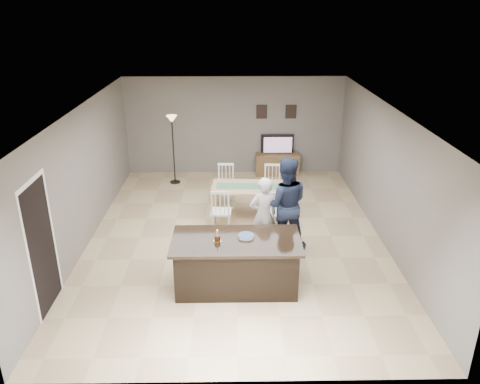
{
  "coord_description": "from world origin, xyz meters",
  "views": [
    {
      "loc": [
        -0.05,
        -8.67,
        4.57
      ],
      "look_at": [
        0.09,
        -0.3,
        1.14
      ],
      "focal_mm": 35.0,
      "sensor_mm": 36.0,
      "label": 1
    }
  ],
  "objects_px": {
    "woman": "(263,215)",
    "birthday_cake": "(217,238)",
    "man": "(285,204)",
    "plate_stack": "(246,236)",
    "tv_console": "(277,164)",
    "television": "(278,144)",
    "kitchen_island": "(236,263)",
    "dining_table": "(248,192)",
    "floor_lamp": "(172,131)"
  },
  "relations": [
    {
      "from": "television",
      "to": "birthday_cake",
      "type": "height_order",
      "value": "television"
    },
    {
      "from": "tv_console",
      "to": "television",
      "type": "bearing_deg",
      "value": 90.0
    },
    {
      "from": "tv_console",
      "to": "floor_lamp",
      "type": "xyz_separation_m",
      "value": [
        -2.81,
        -0.6,
        1.13
      ]
    },
    {
      "from": "tv_console",
      "to": "dining_table",
      "type": "distance_m",
      "value": 2.98
    },
    {
      "from": "man",
      "to": "birthday_cake",
      "type": "bearing_deg",
      "value": 49.33
    },
    {
      "from": "man",
      "to": "plate_stack",
      "type": "xyz_separation_m",
      "value": [
        -0.78,
        -1.27,
        -0.02
      ]
    },
    {
      "from": "television",
      "to": "woman",
      "type": "bearing_deg",
      "value": 81.38
    },
    {
      "from": "woman",
      "to": "floor_lamp",
      "type": "height_order",
      "value": "floor_lamp"
    },
    {
      "from": "woman",
      "to": "plate_stack",
      "type": "xyz_separation_m",
      "value": [
        -0.36,
        -1.12,
        0.15
      ]
    },
    {
      "from": "plate_stack",
      "to": "tv_console",
      "type": "bearing_deg",
      "value": 79.34
    },
    {
      "from": "kitchen_island",
      "to": "woman",
      "type": "distance_m",
      "value": 1.35
    },
    {
      "from": "woman",
      "to": "kitchen_island",
      "type": "bearing_deg",
      "value": 50.0
    },
    {
      "from": "man",
      "to": "floor_lamp",
      "type": "height_order",
      "value": "man"
    },
    {
      "from": "tv_console",
      "to": "birthday_cake",
      "type": "relative_size",
      "value": 5.69
    },
    {
      "from": "plate_stack",
      "to": "floor_lamp",
      "type": "xyz_separation_m",
      "value": [
        -1.78,
        4.89,
        0.51
      ]
    },
    {
      "from": "television",
      "to": "dining_table",
      "type": "xyz_separation_m",
      "value": [
        -0.91,
        -2.89,
        -0.23
      ]
    },
    {
      "from": "television",
      "to": "plate_stack",
      "type": "xyz_separation_m",
      "value": [
        -1.03,
        -5.56,
        0.06
      ]
    },
    {
      "from": "dining_table",
      "to": "floor_lamp",
      "type": "relative_size",
      "value": 1.03
    },
    {
      "from": "television",
      "to": "floor_lamp",
      "type": "bearing_deg",
      "value": 13.3
    },
    {
      "from": "woman",
      "to": "dining_table",
      "type": "height_order",
      "value": "woman"
    },
    {
      "from": "man",
      "to": "television",
      "type": "bearing_deg",
      "value": -91.98
    },
    {
      "from": "kitchen_island",
      "to": "dining_table",
      "type": "xyz_separation_m",
      "value": [
        0.29,
        2.75,
        0.17
      ]
    },
    {
      "from": "television",
      "to": "woman",
      "type": "relative_size",
      "value": 0.59
    },
    {
      "from": "woman",
      "to": "plate_stack",
      "type": "distance_m",
      "value": 1.19
    },
    {
      "from": "man",
      "to": "plate_stack",
      "type": "distance_m",
      "value": 1.49
    },
    {
      "from": "plate_stack",
      "to": "dining_table",
      "type": "height_order",
      "value": "dining_table"
    },
    {
      "from": "tv_console",
      "to": "man",
      "type": "distance_m",
      "value": 4.28
    },
    {
      "from": "birthday_cake",
      "to": "plate_stack",
      "type": "distance_m",
      "value": 0.49
    },
    {
      "from": "woman",
      "to": "man",
      "type": "bearing_deg",
      "value": -177.25
    },
    {
      "from": "birthday_cake",
      "to": "plate_stack",
      "type": "xyz_separation_m",
      "value": [
        0.48,
        0.13,
        -0.03
      ]
    },
    {
      "from": "tv_console",
      "to": "woman",
      "type": "bearing_deg",
      "value": -98.75
    },
    {
      "from": "birthday_cake",
      "to": "television",
      "type": "bearing_deg",
      "value": 75.14
    },
    {
      "from": "kitchen_island",
      "to": "birthday_cake",
      "type": "xyz_separation_m",
      "value": [
        -0.31,
        -0.05,
        0.5
      ]
    },
    {
      "from": "television",
      "to": "dining_table",
      "type": "distance_m",
      "value": 3.04
    },
    {
      "from": "woman",
      "to": "tv_console",
      "type": "bearing_deg",
      "value": -115.08
    },
    {
      "from": "plate_stack",
      "to": "dining_table",
      "type": "distance_m",
      "value": 2.69
    },
    {
      "from": "tv_console",
      "to": "man",
      "type": "bearing_deg",
      "value": -93.39
    },
    {
      "from": "woman",
      "to": "man",
      "type": "xyz_separation_m",
      "value": [
        0.42,
        0.15,
        0.17
      ]
    },
    {
      "from": "television",
      "to": "man",
      "type": "distance_m",
      "value": 4.3
    },
    {
      "from": "woman",
      "to": "floor_lamp",
      "type": "relative_size",
      "value": 0.84
    },
    {
      "from": "woman",
      "to": "birthday_cake",
      "type": "relative_size",
      "value": 7.31
    },
    {
      "from": "birthday_cake",
      "to": "dining_table",
      "type": "relative_size",
      "value": 0.11
    },
    {
      "from": "tv_console",
      "to": "plate_stack",
      "type": "distance_m",
      "value": 5.62
    },
    {
      "from": "kitchen_island",
      "to": "birthday_cake",
      "type": "relative_size",
      "value": 10.2
    },
    {
      "from": "plate_stack",
      "to": "kitchen_island",
      "type": "bearing_deg",
      "value": -154.14
    },
    {
      "from": "kitchen_island",
      "to": "birthday_cake",
      "type": "distance_m",
      "value": 0.59
    },
    {
      "from": "tv_console",
      "to": "television",
      "type": "relative_size",
      "value": 1.31
    },
    {
      "from": "dining_table",
      "to": "kitchen_island",
      "type": "bearing_deg",
      "value": -92.87
    },
    {
      "from": "television",
      "to": "floor_lamp",
      "type": "height_order",
      "value": "floor_lamp"
    },
    {
      "from": "birthday_cake",
      "to": "dining_table",
      "type": "distance_m",
      "value": 2.88
    }
  ]
}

